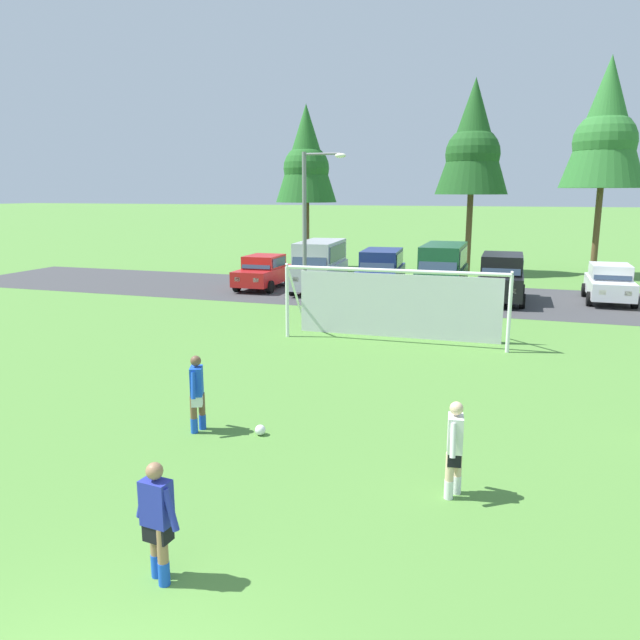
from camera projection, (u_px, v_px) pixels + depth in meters
name	position (u px, v px, depth m)	size (l,w,h in m)	color
ground_plane	(390.00, 349.00, 19.46)	(400.00, 400.00, 0.00)	#518438
parking_lot_strip	(434.00, 297.00, 29.20)	(52.00, 8.40, 0.01)	#3D3D3F
soccer_ball	(260.00, 430.00, 12.61)	(0.22, 0.22, 0.22)	white
soccer_goal	(397.00, 302.00, 20.64)	(7.46, 2.10, 2.57)	white
player_striker_near	(454.00, 449.00, 9.94)	(0.29, 0.75, 1.64)	beige
player_midfield_center	(197.00, 394.00, 12.68)	(0.37, 0.74, 1.64)	brown
player_winger_left	(158.00, 523.00, 7.74)	(0.73, 0.28, 1.64)	#936B4C
parked_car_slot_far_left	(263.00, 272.00, 31.50)	(2.08, 4.22, 1.72)	red
parked_car_slot_left	(320.00, 265.00, 30.60)	(2.44, 4.92, 2.52)	#B2B2BC
parked_car_slot_center_left	(381.00, 271.00, 29.81)	(2.39, 4.73, 2.16)	navy
parked_car_slot_center	(443.00, 270.00, 28.68)	(2.21, 4.80, 2.52)	#194C2D
parked_car_slot_center_right	(501.00, 277.00, 27.73)	(2.17, 4.61, 2.16)	black
parked_car_slot_right	(609.00, 283.00, 27.63)	(2.07, 4.21, 1.72)	silver
tree_left_edge	(306.00, 157.00, 38.15)	(3.85, 3.85, 10.27)	brown
tree_mid_left	(473.00, 141.00, 36.02)	(4.30, 4.30, 11.46)	brown
tree_center_back	(606.00, 127.00, 34.23)	(4.63, 4.63, 12.35)	brown
street_lamp	(309.00, 227.00, 26.27)	(2.00, 0.32, 6.58)	slate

